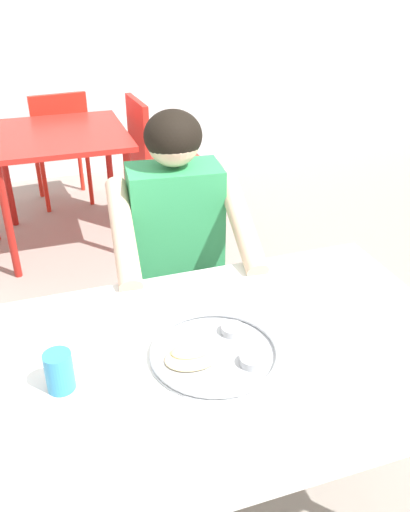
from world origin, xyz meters
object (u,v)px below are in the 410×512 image
(thali_tray, at_px, (215,352))
(chair_red_far, at_px, (61,142))
(table_foreground, at_px, (230,370))
(chair_foreground, at_px, (170,266))
(diner_foreground, at_px, (179,246))
(drinking_cup, at_px, (59,370))
(table_background_red, at_px, (59,147))
(chair_red_right, at_px, (157,154))

(thali_tray, relative_size, chair_red_far, 0.40)
(table_foreground, xyz_separation_m, chair_foreground, (0.06, 0.86, -0.17))
(thali_tray, relative_size, diner_foreground, 0.29)
(thali_tray, height_order, chair_red_far, chair_red_far)
(chair_foreground, bearing_deg, drinking_cup, -119.98)
(table_background_red, xyz_separation_m, chair_red_far, (0.05, 0.60, -0.15))
(table_foreground, height_order, table_background_red, table_foreground)
(table_foreground, bearing_deg, chair_red_right, 81.04)
(table_foreground, bearing_deg, chair_foreground, 86.01)
(diner_foreground, bearing_deg, chair_red_far, 96.66)
(table_background_red, bearing_deg, drinking_cup, -94.54)
(drinking_cup, distance_m, table_background_red, 2.23)
(drinking_cup, xyz_separation_m, chair_red_right, (0.79, 2.25, -0.28))
(diner_foreground, height_order, table_background_red, diner_foreground)
(chair_foreground, bearing_deg, chair_red_right, 78.05)
(thali_tray, relative_size, table_background_red, 0.40)
(chair_foreground, distance_m, chair_red_far, 1.98)
(drinking_cup, relative_size, chair_red_far, 0.12)
(drinking_cup, bearing_deg, diner_foreground, 53.15)
(chair_foreground, xyz_separation_m, diner_foreground, (-0.02, -0.22, 0.21))
(thali_tray, distance_m, chair_red_right, 2.31)
(table_foreground, relative_size, table_background_red, 1.51)
(table_background_red, bearing_deg, diner_foreground, -79.14)
(drinking_cup, height_order, table_background_red, drinking_cup)
(table_foreground, xyz_separation_m, chair_red_far, (-0.21, 2.82, -0.18))
(thali_tray, xyz_separation_m, drinking_cup, (-0.39, 0.01, 0.04))
(thali_tray, bearing_deg, chair_red_right, 79.90)
(diner_foreground, bearing_deg, chair_foreground, 85.61)
(drinking_cup, xyz_separation_m, chair_foreground, (0.50, 0.86, -0.29))
(thali_tray, bearing_deg, diner_foreground, 82.01)
(table_background_red, bearing_deg, chair_red_right, 3.66)
(chair_foreground, bearing_deg, diner_foreground, -94.39)
(thali_tray, distance_m, table_background_red, 2.23)
(diner_foreground, relative_size, table_background_red, 1.40)
(thali_tray, bearing_deg, table_foreground, 6.96)
(drinking_cup, bearing_deg, thali_tray, -0.74)
(table_background_red, xyz_separation_m, chair_red_right, (0.61, 0.04, -0.12))
(chair_red_right, height_order, chair_red_far, chair_red_right)
(chair_red_far, bearing_deg, table_background_red, -94.56)
(diner_foreground, distance_m, table_background_red, 1.61)
(table_foreground, distance_m, chair_red_right, 2.29)
(diner_foreground, relative_size, chair_red_far, 1.42)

